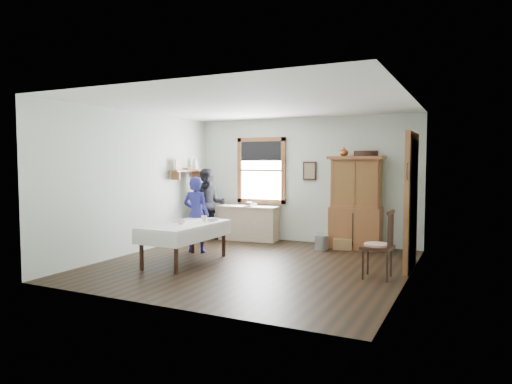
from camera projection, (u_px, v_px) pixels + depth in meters
room at (253, 185)px, 7.66m from camera, size 5.01×5.01×2.70m
window at (261, 167)px, 10.29m from camera, size 1.18×0.07×1.48m
doorway at (412, 198)px, 7.38m from camera, size 0.09×1.14×2.22m
wall_shelf at (187, 170)px, 10.05m from camera, size 0.24×1.00×0.44m
framed_picture at (310, 171)px, 9.79m from camera, size 0.30×0.04×0.40m
rug_beater at (408, 163)px, 6.85m from camera, size 0.01×0.27×0.27m
work_counter at (249, 223)px, 10.17m from camera, size 1.38×0.62×0.76m
china_hutch at (356, 203)px, 9.14m from camera, size 1.10×0.53×1.85m
dining_table at (185, 243)px, 7.89m from camera, size 0.92×1.71×0.68m
spindle_chair at (377, 244)px, 6.81m from camera, size 0.50×0.50×1.03m
pail at (322, 242)px, 9.05m from camera, size 0.28×0.28×0.29m
wicker_basket at (343, 244)px, 9.10m from camera, size 0.41×0.32×0.21m
woman_blue at (196, 217)px, 8.76m from camera, size 0.52×0.37×1.35m
figure_dark at (208, 207)px, 10.17m from camera, size 0.90×0.83×1.47m
table_cup_a at (181, 221)px, 7.80m from camera, size 0.14×0.14×0.09m
table_cup_b at (204, 218)px, 8.21m from camera, size 0.11×0.11×0.10m
table_bowl at (212, 219)px, 8.23m from camera, size 0.27×0.27×0.06m
counter_book at (246, 206)px, 10.10m from camera, size 0.16×0.21×0.02m
counter_bowl at (253, 204)px, 10.22m from camera, size 0.23×0.23×0.06m
shelf_bowl at (188, 169)px, 10.06m from camera, size 0.22×0.22×0.05m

